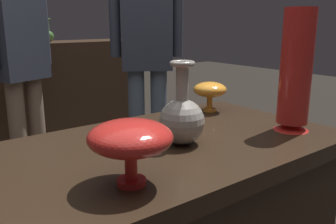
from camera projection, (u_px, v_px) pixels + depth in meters
The scene contains 7 objects.
vase_centerpiece at pixel (182, 118), 1.07m from camera, with size 0.14×0.14×0.25m.
vase_tall_behind at pixel (296, 72), 1.18m from camera, with size 0.12×0.12×0.40m.
vase_left_accent at pixel (210, 90), 1.46m from camera, with size 0.13×0.13×0.12m.
vase_right_accent at pixel (130, 139), 0.79m from camera, with size 0.19×0.19×0.15m.
shelf_vase_right at pixel (48, 35), 3.04m from camera, with size 0.09×0.09×0.19m.
visitor_near_right at pixel (147, 43), 2.34m from camera, with size 0.41×0.32×1.72m.
visitor_center_back at pixel (21, 56), 2.31m from camera, with size 0.44×0.28×1.60m.
Camera 1 is at (-0.59, -0.83, 1.16)m, focal length 38.85 mm.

